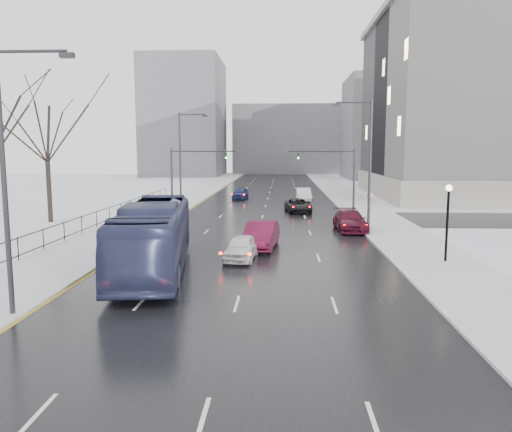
% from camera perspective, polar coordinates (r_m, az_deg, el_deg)
% --- Properties ---
extents(road, '(16.00, 150.00, 0.04)m').
position_cam_1_polar(road, '(58.21, 1.16, 1.35)').
color(road, black).
rests_on(road, ground).
extents(cross_road, '(130.00, 10.00, 0.04)m').
position_cam_1_polar(cross_road, '(46.31, 0.69, -0.26)').
color(cross_road, black).
rests_on(cross_road, ground).
extents(sidewalk_left, '(5.00, 150.00, 0.16)m').
position_cam_1_polar(sidewalk_left, '(59.46, -9.01, 1.44)').
color(sidewalk_left, silver).
rests_on(sidewalk_left, ground).
extents(sidewalk_right, '(5.00, 150.00, 0.16)m').
position_cam_1_polar(sidewalk_right, '(58.82, 11.44, 1.32)').
color(sidewalk_right, silver).
rests_on(sidewalk_right, ground).
extents(park_strip, '(14.00, 150.00, 0.12)m').
position_cam_1_polar(park_strip, '(62.13, -17.61, 1.42)').
color(park_strip, white).
rests_on(park_strip, ground).
extents(tree_park_e, '(9.45, 9.45, 13.50)m').
position_cam_1_polar(tree_park_e, '(46.81, -22.39, -0.78)').
color(tree_park_e, black).
rests_on(tree_park_e, ground).
extents(iron_fence, '(0.06, 70.00, 1.30)m').
position_cam_1_polar(iron_fence, '(32.00, -24.71, -2.89)').
color(iron_fence, black).
rests_on(iron_fence, sidewalk_left).
extents(streetlight_r_mid, '(2.95, 0.25, 10.00)m').
position_cam_1_polar(streetlight_r_mid, '(38.37, 12.57, 6.32)').
color(streetlight_r_mid, '#2D2D33').
rests_on(streetlight_r_mid, ground).
extents(streetlight_l_near, '(2.95, 0.25, 10.00)m').
position_cam_1_polar(streetlight_l_near, '(20.46, -26.36, 4.78)').
color(streetlight_l_near, '#2D2D33').
rests_on(streetlight_l_near, ground).
extents(streetlight_l_far, '(2.95, 0.25, 10.00)m').
position_cam_1_polar(streetlight_l_far, '(50.83, -8.42, 6.69)').
color(streetlight_l_far, '#2D2D33').
rests_on(streetlight_l_far, ground).
extents(lamppost_r_mid, '(0.36, 0.36, 4.28)m').
position_cam_1_polar(lamppost_r_mid, '(29.51, 21.07, 0.46)').
color(lamppost_r_mid, black).
rests_on(lamppost_r_mid, sidewalk_right).
extents(mast_signal_right, '(6.10, 0.33, 6.50)m').
position_cam_1_polar(mast_signal_right, '(46.22, 9.84, 4.70)').
color(mast_signal_right, '#2D2D33').
rests_on(mast_signal_right, ground).
extents(mast_signal_left, '(6.10, 0.33, 6.50)m').
position_cam_1_polar(mast_signal_left, '(46.79, -8.34, 4.77)').
color(mast_signal_left, '#2D2D33').
rests_on(mast_signal_left, ground).
extents(no_uturn_sign, '(0.60, 0.06, 2.70)m').
position_cam_1_polar(no_uturn_sign, '(42.67, 12.92, 1.96)').
color(no_uturn_sign, '#2D2D33').
rests_on(no_uturn_sign, sidewalk_right).
extents(bldg_far_right, '(24.00, 20.00, 22.00)m').
position_cam_1_polar(bldg_far_right, '(115.93, 16.25, 9.59)').
color(bldg_far_right, slate).
rests_on(bldg_far_right, ground).
extents(bldg_far_left, '(18.00, 22.00, 28.00)m').
position_cam_1_polar(bldg_far_left, '(125.36, -8.14, 11.01)').
color(bldg_far_left, slate).
rests_on(bldg_far_left, ground).
extents(bldg_far_center, '(30.00, 18.00, 18.00)m').
position_cam_1_polar(bldg_far_center, '(137.88, 3.92, 8.67)').
color(bldg_far_center, slate).
rests_on(bldg_far_center, ground).
extents(bus, '(4.80, 13.28, 3.62)m').
position_cam_1_polar(bus, '(26.48, -11.60, -2.34)').
color(bus, navy).
rests_on(bus, road).
extents(sedan_center_near, '(2.00, 4.26, 1.41)m').
position_cam_1_polar(sedan_center_near, '(28.84, -1.71, -3.61)').
color(sedan_center_near, white).
rests_on(sedan_center_near, road).
extents(sedan_right_near, '(2.40, 5.40, 1.72)m').
position_cam_1_polar(sedan_right_near, '(32.05, 0.56, -2.19)').
color(sedan_right_near, maroon).
rests_on(sedan_right_near, road).
extents(sedan_right_cross, '(2.91, 5.18, 1.37)m').
position_cam_1_polar(sedan_right_cross, '(50.78, 4.85, 1.20)').
color(sedan_right_cross, black).
rests_on(sedan_right_cross, road).
extents(sedan_right_far, '(2.44, 5.51, 1.57)m').
position_cam_1_polar(sedan_right_far, '(39.73, 10.72, -0.53)').
color(sedan_right_far, '#4A0C1F').
rests_on(sedan_right_far, road).
extents(sedan_center_far, '(2.06, 4.37, 1.45)m').
position_cam_1_polar(sedan_center_far, '(64.28, -1.79, 2.60)').
color(sedan_center_far, navy).
rests_on(sedan_center_far, road).
extents(sedan_right_distant, '(1.79, 4.94, 1.62)m').
position_cam_1_polar(sedan_right_distant, '(61.84, 5.45, 2.45)').
color(sedan_right_distant, silver).
rests_on(sedan_right_distant, road).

